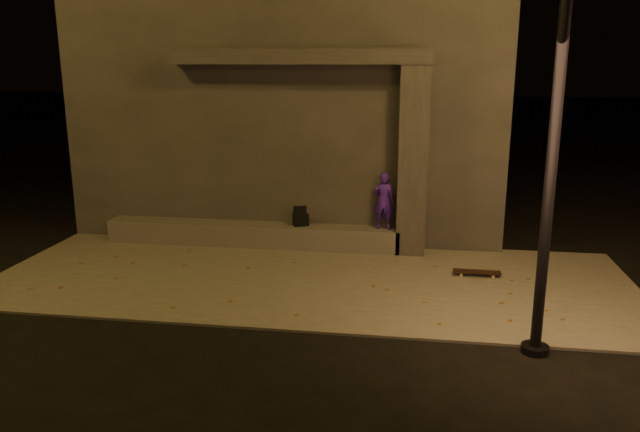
% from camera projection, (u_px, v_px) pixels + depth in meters
% --- Properties ---
extents(ground, '(120.00, 120.00, 0.00)m').
position_uv_depth(ground, '(287.00, 326.00, 8.97)').
color(ground, black).
rests_on(ground, ground).
extents(sidewalk, '(11.00, 4.40, 0.04)m').
position_uv_depth(sidewalk, '(310.00, 278.00, 10.88)').
color(sidewalk, '#656159').
rests_on(sidewalk, ground).
extents(building, '(9.00, 5.10, 5.22)m').
position_uv_depth(building, '(300.00, 109.00, 14.71)').
color(building, '#343330').
rests_on(building, ground).
extents(ledge, '(6.00, 0.55, 0.45)m').
position_uv_depth(ledge, '(252.00, 234.00, 12.72)').
color(ledge, '#585550').
rests_on(ledge, sidewalk).
extents(column, '(0.55, 0.55, 3.60)m').
position_uv_depth(column, '(413.00, 162.00, 11.86)').
color(column, '#343330').
rests_on(column, sidewalk).
extents(canopy, '(5.00, 0.70, 0.28)m').
position_uv_depth(canopy, '(299.00, 57.00, 11.77)').
color(canopy, '#343330').
rests_on(canopy, column).
extents(skateboarder, '(0.44, 0.31, 1.13)m').
position_uv_depth(skateboarder, '(384.00, 201.00, 12.13)').
color(skateboarder, '#3C189F').
rests_on(skateboarder, ledge).
extents(backpack, '(0.35, 0.29, 0.42)m').
position_uv_depth(backpack, '(301.00, 219.00, 12.48)').
color(backpack, black).
rests_on(backpack, ledge).
extents(skateboard, '(0.82, 0.23, 0.09)m').
position_uv_depth(skateboard, '(477.00, 272.00, 10.90)').
color(skateboard, black).
rests_on(skateboard, sidewalk).
extents(street_lamp_0, '(0.36, 0.36, 7.39)m').
position_uv_depth(street_lamp_0, '(565.00, 18.00, 7.14)').
color(street_lamp_0, black).
rests_on(street_lamp_0, ground).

